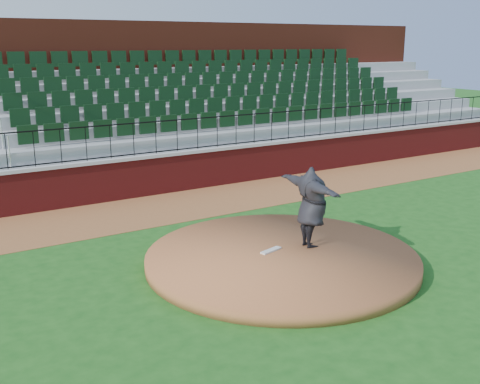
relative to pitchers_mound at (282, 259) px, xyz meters
The scene contains 10 objects.
ground 0.16m from the pitchers_mound, 157.84° to the left, with size 90.00×90.00×0.00m, color #194E16.
warning_track 5.44m from the pitchers_mound, 91.01° to the left, with size 34.00×3.20×0.01m, color brown.
field_wall 7.06m from the pitchers_mound, 90.78° to the left, with size 34.00×0.35×1.20m, color maroon.
wall_cap 7.13m from the pitchers_mound, 90.78° to the left, with size 34.00×0.45×0.10m, color #B7B7B7.
wall_railing 7.24m from the pitchers_mound, 90.78° to the left, with size 34.00×0.05×1.00m, color black, non-canonical shape.
seating_stands 10.00m from the pitchers_mound, 90.56° to the left, with size 34.00×5.10×4.60m, color gray, non-canonical shape.
concourse_wall 12.84m from the pitchers_mound, 90.44° to the left, with size 34.00×0.50×5.50m, color maroon.
pitchers_mound is the anchor object (origin of this frame).
pitching_rubber 0.30m from the pitchers_mound, 117.29° to the left, with size 0.56×0.14×0.04m, color silver.
pitcher 1.32m from the pitchers_mound, ahead, with size 2.24×0.61×1.82m, color black.
Camera 1 is at (-6.99, -9.56, 4.68)m, focal length 43.45 mm.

